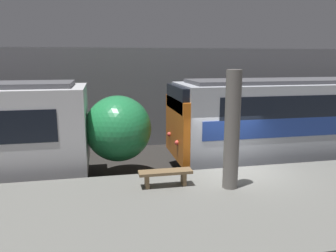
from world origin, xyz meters
name	(u,v)px	position (x,y,z in m)	size (l,w,h in m)	color
ground_plane	(233,193)	(0.00, 0.00, 0.00)	(120.00, 120.00, 0.00)	#282623
platform	(270,214)	(0.00, -2.44, 0.46)	(40.00, 4.87, 0.93)	slate
station_rear_barrier	(183,97)	(0.00, 6.82, 2.48)	(50.00, 0.15, 4.96)	gray
support_pillar_near	(232,130)	(-0.79, -1.58, 2.55)	(0.42, 0.42, 3.24)	slate
platform_bench	(165,174)	(-2.53, -1.13, 1.27)	(1.50, 0.40, 0.45)	brown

